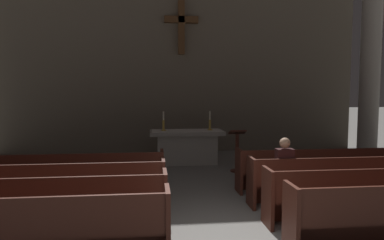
% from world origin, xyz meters
% --- Properties ---
extents(pew_left_row_1, '(4.00, 0.50, 0.95)m').
position_xyz_m(pew_left_row_1, '(-2.79, -0.04, 0.48)').
color(pew_left_row_1, '#4C2319').
rests_on(pew_left_row_1, ground).
extents(pew_left_row_2, '(4.00, 0.50, 0.95)m').
position_xyz_m(pew_left_row_2, '(-2.79, 0.91, 0.48)').
color(pew_left_row_2, '#4C2319').
rests_on(pew_left_row_2, ground).
extents(pew_left_row_3, '(4.00, 0.50, 0.95)m').
position_xyz_m(pew_left_row_3, '(-2.79, 1.87, 0.48)').
color(pew_left_row_3, '#4C2319').
rests_on(pew_left_row_3, ground).
extents(pew_left_row_4, '(4.00, 0.50, 0.95)m').
position_xyz_m(pew_left_row_4, '(-2.79, 2.82, 0.48)').
color(pew_left_row_4, '#4C2319').
rests_on(pew_left_row_4, ground).
extents(pew_right_row_2, '(4.00, 0.50, 0.95)m').
position_xyz_m(pew_right_row_2, '(2.79, 0.91, 0.48)').
color(pew_right_row_2, '#4C2319').
rests_on(pew_right_row_2, ground).
extents(pew_right_row_3, '(4.00, 0.50, 0.95)m').
position_xyz_m(pew_right_row_3, '(2.79, 1.87, 0.48)').
color(pew_right_row_3, '#4C2319').
rests_on(pew_right_row_3, ground).
extents(pew_right_row_4, '(4.00, 0.50, 0.95)m').
position_xyz_m(pew_right_row_4, '(2.79, 2.82, 0.48)').
color(pew_right_row_4, '#4C2319').
rests_on(pew_right_row_4, ground).
extents(column_right_second, '(0.91, 0.91, 6.84)m').
position_xyz_m(column_right_second, '(5.92, 6.17, 3.34)').
color(column_right_second, '#ADA89E').
rests_on(column_right_second, ground).
extents(altar, '(2.20, 0.90, 1.01)m').
position_xyz_m(altar, '(0.00, 5.97, 0.53)').
color(altar, '#A8A399').
rests_on(altar, ground).
extents(candlestick_left, '(0.16, 0.16, 0.57)m').
position_xyz_m(candlestick_left, '(-0.70, 5.97, 1.19)').
color(candlestick_left, '#B79338').
rests_on(candlestick_left, altar).
extents(candlestick_right, '(0.16, 0.16, 0.57)m').
position_xyz_m(candlestick_right, '(0.70, 5.97, 1.19)').
color(candlestick_right, '#B79338').
rests_on(candlestick_right, altar).
extents(apse_with_cross, '(12.81, 0.47, 7.99)m').
position_xyz_m(apse_with_cross, '(0.00, 8.22, 4.00)').
color(apse_with_cross, '#706656').
rests_on(apse_with_cross, ground).
extents(lectern, '(0.44, 0.36, 1.15)m').
position_xyz_m(lectern, '(1.26, 4.77, 0.55)').
color(lectern, '#4C2319').
rests_on(lectern, ground).
extents(lone_worshipper, '(0.32, 0.43, 1.32)m').
position_xyz_m(lone_worshipper, '(1.44, 1.91, 0.69)').
color(lone_worshipper, '#26262B').
rests_on(lone_worshipper, ground).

